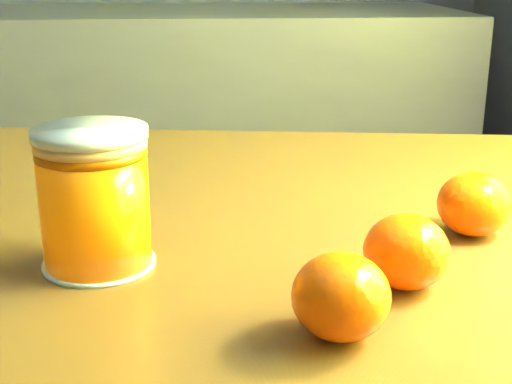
{
  "coord_description": "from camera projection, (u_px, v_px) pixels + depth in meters",
  "views": [
    {
      "loc": [
        0.89,
        -0.54,
        1.04
      ],
      "look_at": [
        0.93,
        -0.0,
        0.86
      ],
      "focal_mm": 50.0,
      "sensor_mm": 36.0,
      "label": 1
    }
  ],
  "objects": [
    {
      "name": "orange_extra",
      "position": [
        341.0,
        296.0,
        0.45
      ],
      "size": [
        0.08,
        0.08,
        0.06
      ],
      "primitive_type": "ellipsoid",
      "rotation": [
        0.0,
        0.0,
        -0.31
      ],
      "color": "#FF5805",
      "rests_on": "table"
    },
    {
      "name": "orange_front",
      "position": [
        406.0,
        252.0,
        0.52
      ],
      "size": [
        0.08,
        0.08,
        0.06
      ],
      "primitive_type": "ellipsoid",
      "rotation": [
        0.0,
        0.0,
        -0.36
      ],
      "color": "#FF5805",
      "rests_on": "table"
    },
    {
      "name": "orange_back",
      "position": [
        474.0,
        204.0,
        0.62
      ],
      "size": [
        0.08,
        0.08,
        0.06
      ],
      "primitive_type": "ellipsoid",
      "rotation": [
        0.0,
        0.0,
        -0.21
      ],
      "color": "#FF5805",
      "rests_on": "table"
    },
    {
      "name": "table",
      "position": [
        320.0,
        332.0,
        0.67
      ],
      "size": [
        1.17,
        0.89,
        0.8
      ],
      "rotation": [
        0.0,
        0.0,
        -0.14
      ],
      "color": "brown",
      "rests_on": "ground"
    },
    {
      "name": "juice_glass",
      "position": [
        95.0,
        199.0,
        0.55
      ],
      "size": [
        0.09,
        0.09,
        0.11
      ],
      "rotation": [
        0.0,
        0.0,
        0.08
      ],
      "color": "orange",
      "rests_on": "table"
    }
  ]
}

